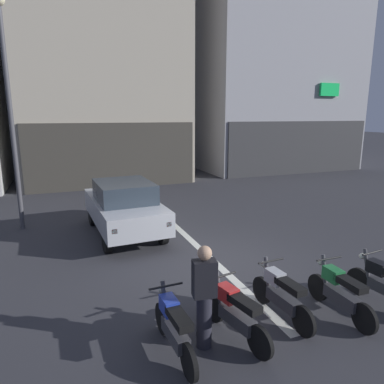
% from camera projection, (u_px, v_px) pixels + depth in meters
% --- Properties ---
extents(ground_plane, '(120.00, 120.00, 0.00)m').
position_uv_depth(ground_plane, '(218.00, 265.00, 8.45)').
color(ground_plane, '#333338').
extents(lane_centre_line, '(0.20, 18.00, 0.01)m').
position_uv_depth(lane_centre_line, '(154.00, 206.00, 13.92)').
color(lane_centre_line, silver).
rests_on(lane_centre_line, ground).
extents(building_far_right, '(10.21, 7.88, 21.14)m').
position_uv_depth(building_far_right, '(271.00, 6.00, 22.88)').
color(building_far_right, '#9E9EA3').
rests_on(building_far_right, ground).
extents(car_silver_crossing_near, '(1.97, 4.18, 1.64)m').
position_uv_depth(car_silver_crossing_near, '(124.00, 206.00, 10.49)').
color(car_silver_crossing_near, black).
rests_on(car_silver_crossing_near, ground).
extents(street_lamp, '(0.36, 0.36, 6.92)m').
position_uv_depth(street_lamp, '(8.00, 93.00, 10.31)').
color(street_lamp, '#47474C').
rests_on(street_lamp, ground).
extents(motorcycle_blue_row_leftmost, '(0.55, 1.67, 0.98)m').
position_uv_depth(motorcycle_blue_row_leftmost, '(174.00, 326.00, 5.24)').
color(motorcycle_blue_row_leftmost, black).
rests_on(motorcycle_blue_row_leftmost, ground).
extents(motorcycle_red_row_left_mid, '(0.56, 1.65, 0.98)m').
position_uv_depth(motorcycle_red_row_left_mid, '(235.00, 312.00, 5.61)').
color(motorcycle_red_row_left_mid, black).
rests_on(motorcycle_red_row_left_mid, ground).
extents(motorcycle_silver_row_centre, '(0.55, 1.67, 0.98)m').
position_uv_depth(motorcycle_silver_row_centre, '(281.00, 294.00, 6.18)').
color(motorcycle_silver_row_centre, black).
rests_on(motorcycle_silver_row_centre, ground).
extents(motorcycle_green_row_right_mid, '(0.55, 1.67, 0.98)m').
position_uv_depth(motorcycle_green_row_right_mid, '(340.00, 291.00, 6.27)').
color(motorcycle_green_row_right_mid, black).
rests_on(motorcycle_green_row_right_mid, ground).
extents(person_by_motorcycles, '(0.39, 0.27, 1.67)m').
position_uv_depth(person_by_motorcycles, '(204.00, 296.00, 5.32)').
color(person_by_motorcycles, '#23232D').
rests_on(person_by_motorcycles, ground).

